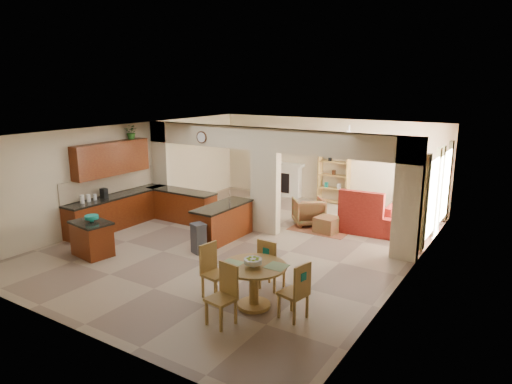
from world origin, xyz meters
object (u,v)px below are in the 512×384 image
Objects in this scene: kitchen_island at (92,238)px; dining_table at (254,279)px; armchair at (309,211)px; sofa at (412,216)px.

kitchen_island is 4.54m from dining_table.
dining_table is at bearing 65.10° from armchair.
armchair is at bearing 105.03° from dining_table.
dining_table is (4.54, -0.12, 0.11)m from kitchen_island.
sofa is (1.25, 6.11, -0.14)m from dining_table.
dining_table is 6.24m from sofa.
sofa is (5.79, 5.99, -0.03)m from kitchen_island.
kitchen_island reaches higher than armchair.
armchair is (-2.59, -1.13, 0.00)m from sofa.
sofa is 2.83m from armchair.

